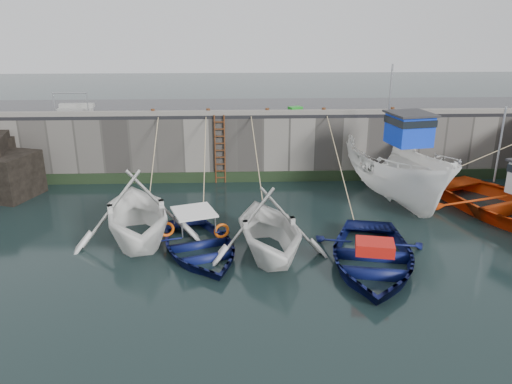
{
  "coord_description": "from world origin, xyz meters",
  "views": [
    {
      "loc": [
        -1.25,
        -12.46,
        7.32
      ],
      "look_at": [
        -0.53,
        5.05,
        1.2
      ],
      "focal_mm": 35.0,
      "sensor_mm": 36.0,
      "label": 1
    }
  ],
  "objects_px": {
    "bollard_d": "(324,111)",
    "bollard_e": "(392,110)",
    "boat_near_white": "(138,240)",
    "bollard_c": "(267,111)",
    "ladder": "(220,150)",
    "bollard_a": "(153,112)",
    "boat_near_navy": "(371,265)",
    "boat_near_blacktrim": "(268,254)",
    "boat_far_white": "(398,172)",
    "fish_crate": "(295,110)",
    "boat_near_blue": "(199,252)",
    "bollard_b": "(208,112)"
  },
  "relations": [
    {
      "from": "bollard_d",
      "to": "bollard_e",
      "type": "bearing_deg",
      "value": 0.0
    },
    {
      "from": "boat_near_white",
      "to": "bollard_c",
      "type": "xyz_separation_m",
      "value": [
        4.91,
        6.65,
        3.3
      ]
    },
    {
      "from": "ladder",
      "to": "bollard_a",
      "type": "relative_size",
      "value": 11.43
    },
    {
      "from": "bollard_a",
      "to": "boat_near_navy",
      "type": "bearing_deg",
      "value": -48.19
    },
    {
      "from": "bollard_d",
      "to": "bollard_e",
      "type": "distance_m",
      "value": 3.2
    },
    {
      "from": "ladder",
      "to": "bollard_c",
      "type": "relative_size",
      "value": 11.43
    },
    {
      "from": "boat_near_blacktrim",
      "to": "boat_far_white",
      "type": "bearing_deg",
      "value": 32.17
    },
    {
      "from": "fish_crate",
      "to": "bollard_e",
      "type": "relative_size",
      "value": 2.1
    },
    {
      "from": "bollard_d",
      "to": "bollard_a",
      "type": "bearing_deg",
      "value": 180.0
    },
    {
      "from": "ladder",
      "to": "boat_near_blue",
      "type": "relative_size",
      "value": 0.68
    },
    {
      "from": "boat_near_blacktrim",
      "to": "bollard_a",
      "type": "distance_m",
      "value": 9.82
    },
    {
      "from": "boat_near_blacktrim",
      "to": "fish_crate",
      "type": "distance_m",
      "value": 8.98
    },
    {
      "from": "fish_crate",
      "to": "bollard_b",
      "type": "distance_m",
      "value": 4.02
    },
    {
      "from": "boat_near_navy",
      "to": "bollard_d",
      "type": "relative_size",
      "value": 19.41
    },
    {
      "from": "bollard_a",
      "to": "boat_near_blue",
      "type": "bearing_deg",
      "value": -72.17
    },
    {
      "from": "ladder",
      "to": "fish_crate",
      "type": "distance_m",
      "value": 3.95
    },
    {
      "from": "boat_near_navy",
      "to": "fish_crate",
      "type": "distance_m",
      "value": 9.79
    },
    {
      "from": "fish_crate",
      "to": "bollard_a",
      "type": "relative_size",
      "value": 2.1
    },
    {
      "from": "ladder",
      "to": "boat_near_blacktrim",
      "type": "xyz_separation_m",
      "value": [
        1.76,
        -7.59,
        -1.59
      ]
    },
    {
      "from": "bollard_e",
      "to": "fish_crate",
      "type": "bearing_deg",
      "value": 176.93
    },
    {
      "from": "boat_near_white",
      "to": "bollard_c",
      "type": "relative_size",
      "value": 18.74
    },
    {
      "from": "boat_near_blue",
      "to": "bollard_c",
      "type": "distance_m",
      "value": 8.83
    },
    {
      "from": "boat_near_blue",
      "to": "bollard_d",
      "type": "bearing_deg",
      "value": 36.52
    },
    {
      "from": "fish_crate",
      "to": "bollard_d",
      "type": "bearing_deg",
      "value": -34.82
    },
    {
      "from": "ladder",
      "to": "bollard_e",
      "type": "distance_m",
      "value": 8.19
    },
    {
      "from": "boat_near_navy",
      "to": "bollard_a",
      "type": "distance_m",
      "value": 12.34
    },
    {
      "from": "boat_far_white",
      "to": "boat_near_white",
      "type": "bearing_deg",
      "value": -170.84
    },
    {
      "from": "boat_far_white",
      "to": "boat_near_blue",
      "type": "bearing_deg",
      "value": -159.98
    },
    {
      "from": "boat_near_blacktrim",
      "to": "bollard_c",
      "type": "bearing_deg",
      "value": 77.98
    },
    {
      "from": "boat_near_blacktrim",
      "to": "boat_near_white",
      "type": "bearing_deg",
      "value": 155.21
    },
    {
      "from": "boat_near_blacktrim",
      "to": "ladder",
      "type": "bearing_deg",
      "value": 94.21
    },
    {
      "from": "boat_near_blacktrim",
      "to": "bollard_b",
      "type": "bearing_deg",
      "value": 97.07
    },
    {
      "from": "fish_crate",
      "to": "bollard_a",
      "type": "xyz_separation_m",
      "value": [
        -6.51,
        -0.24,
        -0.01
      ]
    },
    {
      "from": "ladder",
      "to": "bollard_d",
      "type": "xyz_separation_m",
      "value": [
        4.8,
        0.34,
        1.71
      ]
    },
    {
      "from": "boat_far_white",
      "to": "bollard_c",
      "type": "bearing_deg",
      "value": 140.49
    },
    {
      "from": "boat_near_blue",
      "to": "bollard_a",
      "type": "height_order",
      "value": "bollard_a"
    },
    {
      "from": "boat_far_white",
      "to": "ladder",
      "type": "bearing_deg",
      "value": 150.25
    },
    {
      "from": "fish_crate",
      "to": "bollard_e",
      "type": "height_order",
      "value": "fish_crate"
    },
    {
      "from": "ladder",
      "to": "boat_far_white",
      "type": "distance_m",
      "value": 7.97
    },
    {
      "from": "boat_near_navy",
      "to": "bollard_e",
      "type": "bearing_deg",
      "value": 82.9
    },
    {
      "from": "boat_near_white",
      "to": "fish_crate",
      "type": "xyz_separation_m",
      "value": [
        6.23,
        6.89,
        3.31
      ]
    },
    {
      "from": "boat_near_blacktrim",
      "to": "boat_far_white",
      "type": "height_order",
      "value": "boat_far_white"
    },
    {
      "from": "bollard_c",
      "to": "bollard_e",
      "type": "xyz_separation_m",
      "value": [
        5.8,
        0.0,
        0.0
      ]
    },
    {
      "from": "fish_crate",
      "to": "bollard_e",
      "type": "bearing_deg",
      "value": -27.28
    },
    {
      "from": "boat_near_navy",
      "to": "bollard_a",
      "type": "relative_size",
      "value": 19.41
    },
    {
      "from": "boat_far_white",
      "to": "fish_crate",
      "type": "height_order",
      "value": "boat_far_white"
    },
    {
      "from": "boat_near_white",
      "to": "bollard_d",
      "type": "relative_size",
      "value": 18.74
    },
    {
      "from": "boat_near_white",
      "to": "bollard_e",
      "type": "height_order",
      "value": "bollard_e"
    },
    {
      "from": "bollard_a",
      "to": "bollard_b",
      "type": "relative_size",
      "value": 1.0
    },
    {
      "from": "boat_far_white",
      "to": "bollard_a",
      "type": "height_order",
      "value": "boat_far_white"
    }
  ]
}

